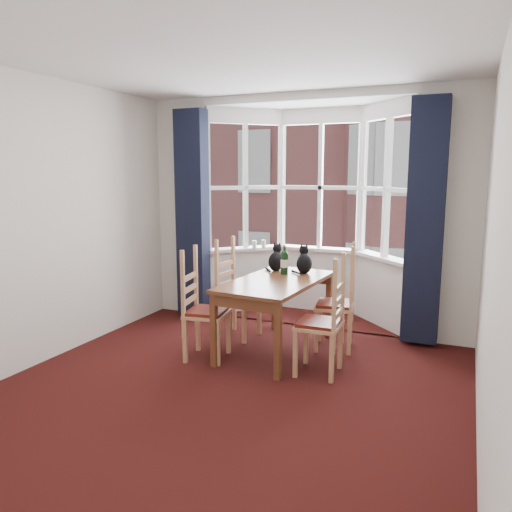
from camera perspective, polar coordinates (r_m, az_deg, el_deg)
The scene contains 21 objects.
floor at distance 4.37m, azimuth -4.45°, elevation -15.98°, with size 4.50×4.50×0.00m, color black.
ceiling at distance 4.05m, azimuth -5.01°, elevation 22.65°, with size 4.50×4.50×0.00m, color white.
wall_left at distance 5.21m, azimuth -24.58°, elevation 3.40°, with size 4.50×4.50×0.00m, color silver.
wall_right at distance 3.52m, azimuth 25.46°, elevation 0.74°, with size 4.50×4.50×0.00m, color silver.
wall_back_pier_left at distance 6.73m, azimuth -8.19°, elevation 5.39°, with size 0.70×0.12×2.80m, color silver.
wall_back_pier_right at distance 5.76m, azimuth 21.22°, elevation 4.13°, with size 0.70×0.12×2.80m, color silver.
bay_window at distance 6.52m, azimuth 6.72°, elevation 5.28°, with size 2.76×0.94×2.80m.
curtain_left at distance 6.46m, azimuth -7.27°, elevation 4.79°, with size 0.38×0.22×2.60m, color black.
curtain_right at distance 5.59m, azimuth 18.76°, elevation 3.61°, with size 0.38×0.22×2.60m, color black.
dining_table at distance 5.24m, azimuth 2.34°, elevation -3.72°, with size 0.90×1.52×0.77m.
chair_left_near at distance 5.13m, azimuth -6.60°, elevation -6.45°, with size 0.46×0.48×0.92m.
chair_left_far at distance 5.78m, azimuth -2.76°, elevation -4.55°, with size 0.43×0.45×0.92m.
chair_right_near at distance 4.72m, azimuth 8.28°, elevation -7.91°, with size 0.41×0.43×0.92m.
chair_right_far at distance 5.42m, azimuth 9.93°, elevation -5.65°, with size 0.47×0.48×0.92m.
cat_left at distance 5.69m, azimuth 2.32°, elevation -0.44°, with size 0.21×0.26×0.32m.
cat_right at distance 5.57m, azimuth 5.54°, elevation -0.69°, with size 0.24×0.28×0.33m.
wine_bottle at distance 5.48m, azimuth 3.27°, elevation -0.63°, with size 0.08×0.08×0.33m.
candle_tall at distance 6.70m, azimuth -0.18°, elevation 1.34°, with size 0.06×0.06×0.10m, color white.
candle_short at distance 6.68m, azimuth 0.89°, elevation 1.36°, with size 0.06×0.06×0.11m, color white.
street at distance 36.64m, azimuth 19.80°, elevation -3.39°, with size 80.00×80.00×0.00m, color #333335.
tenement_building at distance 17.59m, azimuth 17.37°, elevation 8.25°, with size 18.40×7.80×15.20m.
Camera 1 is at (1.85, -3.48, 1.89)m, focal length 35.00 mm.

